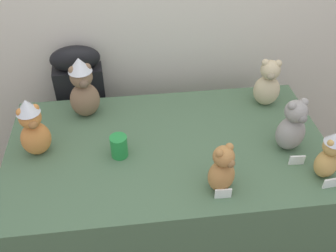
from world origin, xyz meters
TOP-DOWN VIEW (x-y plane):
  - display_table at (0.00, 0.25)m, footprint 1.55×0.88m
  - instrument_case at (-0.45, 0.82)m, footprint 0.29×0.14m
  - teddy_bear_honey at (0.66, -0.03)m, footprint 0.14×0.14m
  - teddy_bear_mocha at (-0.40, 0.55)m, footprint 0.18×0.17m
  - teddy_bear_ginger at (-0.61, 0.28)m, footprint 0.17×0.16m
  - teddy_bear_ash at (0.57, 0.17)m, footprint 0.17×0.16m
  - teddy_bear_caramel at (0.19, -0.05)m, footprint 0.16×0.15m
  - teddy_bear_sand at (0.57, 0.53)m, footprint 0.17×0.15m
  - party_cup_green at (-0.23, 0.21)m, footprint 0.08×0.08m
  - name_card_front_left at (0.66, -0.10)m, footprint 0.07×0.01m
  - name_card_front_middle at (0.57, 0.05)m, footprint 0.07×0.01m
  - name_card_front_right at (0.19, -0.10)m, footprint 0.07×0.01m

SIDE VIEW (x-z plane):
  - display_table at x=0.00m, z-range 0.00..0.79m
  - instrument_case at x=-0.45m, z-range 0.00..1.06m
  - name_card_front_left at x=0.66m, z-range 0.79..0.84m
  - name_card_front_middle at x=0.57m, z-range 0.79..0.84m
  - name_card_front_right at x=0.19m, z-range 0.79..0.84m
  - party_cup_green at x=-0.23m, z-range 0.79..0.90m
  - teddy_bear_caramel at x=0.19m, z-range 0.78..1.02m
  - teddy_bear_honey at x=0.66m, z-range 0.78..1.03m
  - teddy_bear_sand at x=0.57m, z-range 0.78..1.05m
  - teddy_bear_ash at x=0.57m, z-range 0.78..1.05m
  - teddy_bear_ginger at x=-0.61m, z-range 0.78..1.08m
  - teddy_bear_mocha at x=-0.40m, z-range 0.78..1.12m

